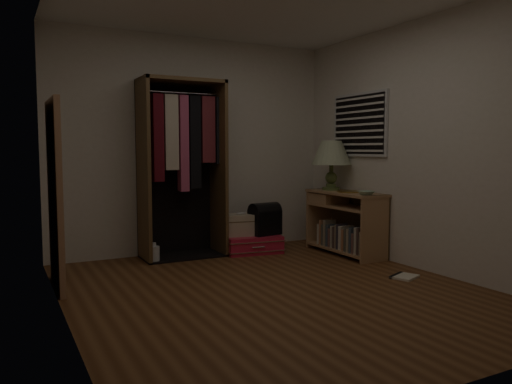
% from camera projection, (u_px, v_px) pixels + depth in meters
% --- Properties ---
extents(ground, '(4.00, 4.00, 0.00)m').
position_uv_depth(ground, '(276.00, 291.00, 4.43)').
color(ground, brown).
rests_on(ground, ground).
extents(room_walls, '(3.52, 4.02, 2.60)m').
position_uv_depth(room_walls, '(281.00, 122.00, 4.38)').
color(room_walls, silver).
rests_on(room_walls, ground).
extents(console_bookshelf, '(0.42, 1.12, 0.75)m').
position_uv_depth(console_bookshelf, '(344.00, 221.00, 6.01)').
color(console_bookshelf, '#AB7D53').
rests_on(console_bookshelf, ground).
extents(open_wardrobe, '(1.03, 0.50, 2.05)m').
position_uv_depth(open_wardrobe, '(183.00, 153.00, 5.79)').
color(open_wardrobe, brown).
rests_on(open_wardrobe, ground).
extents(floor_mirror, '(0.06, 0.80, 1.70)m').
position_uv_depth(floor_mirror, '(55.00, 195.00, 4.46)').
color(floor_mirror, '#A87451').
rests_on(floor_mirror, ground).
extents(pink_suitcase, '(0.75, 0.59, 0.21)m').
position_uv_depth(pink_suitcase, '(252.00, 243.00, 6.10)').
color(pink_suitcase, red).
rests_on(pink_suitcase, ground).
extents(train_case, '(0.42, 0.32, 0.28)m').
position_uv_depth(train_case, '(241.00, 225.00, 6.06)').
color(train_case, '#B9A88D').
rests_on(train_case, pink_suitcase).
extents(black_bag, '(0.39, 0.28, 0.39)m').
position_uv_depth(black_bag, '(265.00, 218.00, 6.11)').
color(black_bag, black).
rests_on(black_bag, pink_suitcase).
extents(table_lamp, '(0.56, 0.56, 0.61)m').
position_uv_depth(table_lamp, '(331.00, 154.00, 6.19)').
color(table_lamp, '#485B2C').
rests_on(table_lamp, console_bookshelf).
extents(brass_tray, '(0.32, 0.32, 0.02)m').
position_uv_depth(brass_tray, '(349.00, 191.00, 5.90)').
color(brass_tray, olive).
rests_on(brass_tray, console_bookshelf).
extents(ceramic_bowl, '(0.17, 0.17, 0.04)m').
position_uv_depth(ceramic_bowl, '(366.00, 193.00, 5.56)').
color(ceramic_bowl, '#9DBD9F').
rests_on(ceramic_bowl, console_bookshelf).
extents(white_jug, '(0.17, 0.17, 0.22)m').
position_uv_depth(white_jug, '(154.00, 254.00, 5.54)').
color(white_jug, silver).
rests_on(white_jug, ground).
extents(floor_book, '(0.32, 0.29, 0.02)m').
position_uv_depth(floor_book, '(403.00, 276.00, 4.90)').
color(floor_book, '#EFE3C9').
rests_on(floor_book, ground).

